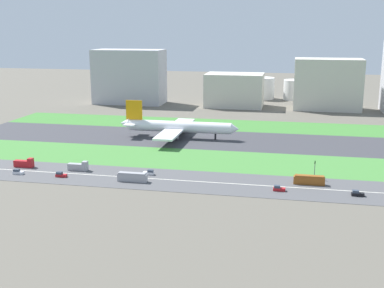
% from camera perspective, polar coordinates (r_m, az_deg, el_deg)
% --- Properties ---
extents(ground_plane, '(800.00, 800.00, 0.00)m').
position_cam_1_polar(ground_plane, '(260.55, 3.69, 0.44)').
color(ground_plane, '#5B564C').
extents(runway, '(280.00, 46.00, 0.10)m').
position_cam_1_polar(runway, '(260.54, 3.69, 0.45)').
color(runway, '#38383D').
rests_on(runway, ground_plane).
extents(grass_median_north, '(280.00, 36.00, 0.10)m').
position_cam_1_polar(grass_median_north, '(300.32, 4.78, 2.17)').
color(grass_median_north, '#3D7A33').
rests_on(grass_median_north, ground_plane).
extents(grass_median_south, '(280.00, 36.00, 0.10)m').
position_cam_1_polar(grass_median_south, '(221.20, 2.21, -1.88)').
color(grass_median_south, '#427F38').
rests_on(grass_median_south, ground_plane).
extents(highway, '(280.00, 28.00, 0.10)m').
position_cam_1_polar(highway, '(190.99, 0.63, -4.36)').
color(highway, '#4C4C4F').
rests_on(highway, ground_plane).
extents(highway_centerline, '(266.00, 0.50, 0.01)m').
position_cam_1_polar(highway_centerline, '(190.97, 0.63, -4.34)').
color(highway_centerline, silver).
rests_on(highway_centerline, highway).
extents(airliner, '(65.00, 56.00, 19.70)m').
position_cam_1_polar(airliner, '(263.89, -1.84, 2.01)').
color(airliner, white).
rests_on(airliner, runway).
extents(car_2, '(4.40, 1.80, 2.00)m').
position_cam_1_polar(car_2, '(203.32, -14.93, -3.46)').
color(car_2, '#B2191E').
rests_on(car_2, highway).
extents(truck_0, '(8.40, 2.50, 4.00)m').
position_cam_1_polar(truck_0, '(221.64, -18.80, -2.14)').
color(truck_0, '#B2191E').
rests_on(truck_0, highway).
extents(truck_1, '(8.40, 2.50, 4.00)m').
position_cam_1_polar(truck_1, '(210.43, -12.98, -2.57)').
color(truck_1, '#99999E').
rests_on(truck_1, highway).
extents(car_1, '(4.40, 1.80, 2.00)m').
position_cam_1_polar(car_1, '(182.86, 9.99, -5.10)').
color(car_1, '#B2191E').
rests_on(car_1, highway).
extents(car_4, '(4.40, 1.80, 2.00)m').
position_cam_1_polar(car_4, '(200.16, -4.99, -3.31)').
color(car_4, silver).
rests_on(car_4, highway).
extents(car_0, '(4.40, 1.80, 2.00)m').
position_cam_1_polar(car_0, '(184.40, 18.55, -5.45)').
color(car_0, black).
rests_on(car_0, highway).
extents(car_5, '(4.40, 1.80, 2.00)m').
position_cam_1_polar(car_5, '(212.21, -19.48, -3.08)').
color(car_5, silver).
rests_on(car_5, highway).
extents(bus_0, '(11.60, 2.50, 3.50)m').
position_cam_1_polar(bus_0, '(192.24, 13.39, -4.06)').
color(bus_0, brown).
rests_on(bus_0, highway).
extents(bus_1, '(11.60, 2.50, 3.50)m').
position_cam_1_polar(bus_1, '(191.88, -6.91, -3.82)').
color(bus_1, '#99999E').
rests_on(bus_1, highway).
extents(traffic_light, '(0.36, 0.50, 7.20)m').
position_cam_1_polar(traffic_light, '(199.30, 14.00, -2.73)').
color(traffic_light, '#4C4C51').
rests_on(traffic_light, highway).
extents(terminal_building, '(53.37, 25.98, 41.36)m').
position_cam_1_polar(terminal_building, '(388.03, -7.25, 7.73)').
color(terminal_building, '#B2B2B7').
rests_on(terminal_building, ground_plane).
extents(hangar_building, '(42.33, 28.18, 24.57)m').
position_cam_1_polar(hangar_building, '(370.93, 4.93, 6.22)').
color(hangar_building, beige).
rests_on(hangar_building, ground_plane).
extents(office_tower, '(47.16, 25.17, 36.32)m').
position_cam_1_polar(office_tower, '(368.59, 15.40, 6.67)').
color(office_tower, beige).
rests_on(office_tower, ground_plane).
extents(fuel_tank_west, '(20.66, 20.66, 17.60)m').
position_cam_1_polar(fuel_tank_west, '(414.34, 8.05, 6.41)').
color(fuel_tank_west, silver).
rests_on(fuel_tank_west, ground_plane).
extents(fuel_tank_centre, '(18.79, 18.79, 16.22)m').
position_cam_1_polar(fuel_tank_centre, '(413.65, 11.83, 6.15)').
color(fuel_tank_centre, silver).
rests_on(fuel_tank_centre, ground_plane).
extents(fuel_tank_east, '(17.00, 17.00, 15.94)m').
position_cam_1_polar(fuel_tank_east, '(414.99, 16.15, 5.91)').
color(fuel_tank_east, silver).
rests_on(fuel_tank_east, ground_plane).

